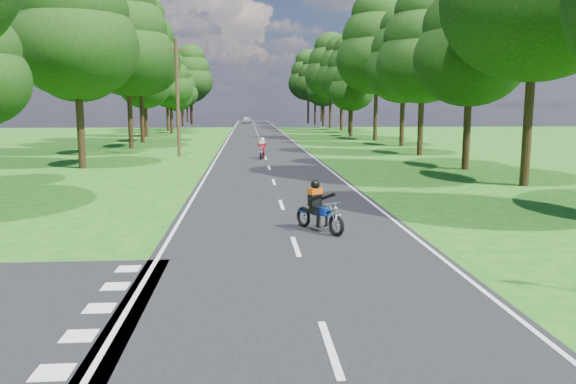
{
  "coord_description": "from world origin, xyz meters",
  "views": [
    {
      "loc": [
        -1.17,
        -11.71,
        3.54
      ],
      "look_at": [
        -0.05,
        4.0,
        1.1
      ],
      "focal_mm": 35.0,
      "sensor_mm": 36.0,
      "label": 1
    }
  ],
  "objects": [
    {
      "name": "ground",
      "position": [
        0.0,
        0.0,
        0.0
      ],
      "size": [
        160.0,
        160.0,
        0.0
      ],
      "primitive_type": "plane",
      "color": "#175613",
      "rests_on": "ground"
    },
    {
      "name": "rider_near_blue",
      "position": [
        0.81,
        3.67,
        0.75
      ],
      "size": [
        1.42,
        1.78,
        1.45
      ],
      "primitive_type": null,
      "rotation": [
        0.0,
        0.0,
        0.56
      ],
      "color": "navy",
      "rests_on": "main_road"
    },
    {
      "name": "distant_car",
      "position": [
        -1.41,
        100.64,
        0.68
      ],
      "size": [
        2.14,
        4.05,
        1.31
      ],
      "primitive_type": "imported",
      "rotation": [
        0.0,
        0.0,
        -0.16
      ],
      "color": "silver",
      "rests_on": "main_road"
    },
    {
      "name": "telegraph_pole",
      "position": [
        -6.0,
        28.0,
        4.07
      ],
      "size": [
        1.2,
        0.26,
        8.0
      ],
      "color": "#382616",
      "rests_on": "ground"
    },
    {
      "name": "treeline",
      "position": [
        1.43,
        60.06,
        8.25
      ],
      "size": [
        40.0,
        115.35,
        14.78
      ],
      "color": "black",
      "rests_on": "ground"
    },
    {
      "name": "main_road",
      "position": [
        0.0,
        50.0,
        0.01
      ],
      "size": [
        7.0,
        140.0,
        0.02
      ],
      "primitive_type": "cube",
      "color": "black",
      "rests_on": "ground"
    },
    {
      "name": "road_markings",
      "position": [
        -0.14,
        48.13,
        0.02
      ],
      "size": [
        7.4,
        140.0,
        0.01
      ],
      "color": "silver",
      "rests_on": "main_road"
    },
    {
      "name": "rider_far_red",
      "position": [
        -0.24,
        25.65,
        0.71
      ],
      "size": [
        0.78,
        1.72,
        1.38
      ],
      "primitive_type": null,
      "rotation": [
        0.0,
        0.0,
        -0.14
      ],
      "color": "#A30C1D",
      "rests_on": "main_road"
    }
  ]
}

